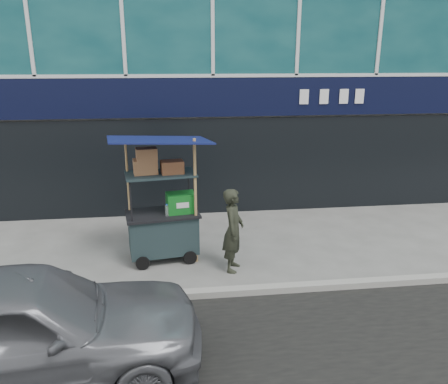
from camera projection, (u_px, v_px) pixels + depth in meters
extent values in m
plane|color=#64635F|center=(236.00, 288.00, 7.51)|extent=(80.00, 80.00, 0.00)
cube|color=#97968F|center=(238.00, 291.00, 7.30)|extent=(80.00, 0.18, 0.12)
cube|color=black|center=(213.00, 98.00, 10.32)|extent=(15.68, 0.06, 0.90)
cube|color=black|center=(214.00, 167.00, 10.86)|extent=(15.68, 0.04, 2.40)
cube|color=#1B2A2E|center=(163.00, 233.00, 8.50)|extent=(1.39, 0.93, 0.75)
cylinder|color=black|center=(143.00, 263.00, 8.14)|extent=(0.26, 0.09, 0.26)
cylinder|color=black|center=(190.00, 258.00, 8.36)|extent=(0.26, 0.09, 0.26)
cube|color=black|center=(162.00, 214.00, 8.38)|extent=(1.48, 1.03, 0.04)
cylinder|color=black|center=(131.00, 202.00, 7.82)|extent=(0.04, 0.04, 0.81)
cylinder|color=black|center=(195.00, 197.00, 8.12)|extent=(0.04, 0.04, 0.81)
cylinder|color=black|center=(129.00, 192.00, 8.41)|extent=(0.04, 0.04, 0.81)
cylinder|color=black|center=(189.00, 188.00, 8.71)|extent=(0.04, 0.04, 0.81)
cube|color=#1B2A2E|center=(160.00, 174.00, 8.15)|extent=(1.39, 0.93, 0.03)
cylinder|color=olive|center=(196.00, 203.00, 8.15)|extent=(0.06, 0.06, 2.42)
cylinder|color=olive|center=(129.00, 200.00, 8.46)|extent=(0.05, 0.05, 2.31)
cube|color=#0B0F41|center=(159.00, 140.00, 7.96)|extent=(2.00, 1.54, 0.21)
cube|color=#106615|center=(181.00, 202.00, 8.36)|extent=(0.59, 0.45, 0.38)
cylinder|color=silver|center=(167.00, 211.00, 8.16)|extent=(0.08, 0.08, 0.22)
cylinder|color=blue|center=(167.00, 205.00, 8.12)|extent=(0.04, 0.04, 0.02)
cube|color=brown|center=(145.00, 166.00, 8.09)|extent=(0.47, 0.38, 0.27)
cube|color=brown|center=(172.00, 167.00, 8.11)|extent=(0.45, 0.36, 0.24)
cube|color=brown|center=(146.00, 154.00, 8.00)|extent=(0.41, 0.33, 0.22)
imported|color=#25281D|center=(233.00, 230.00, 7.97)|extent=(0.53, 0.66, 1.57)
imported|color=slate|center=(17.00, 328.00, 5.15)|extent=(4.53, 2.23, 1.49)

